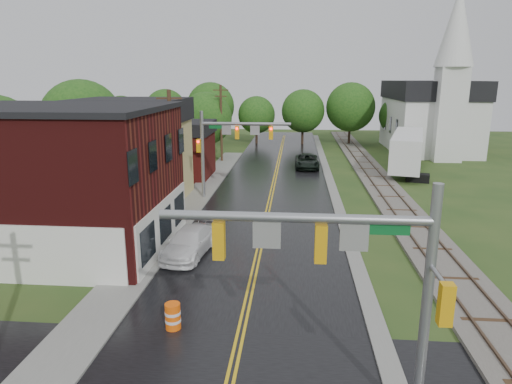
# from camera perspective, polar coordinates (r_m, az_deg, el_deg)

# --- Properties ---
(main_road) EXTENTS (10.00, 90.00, 0.02)m
(main_road) POSITION_cam_1_polar(r_m,az_deg,el_deg) (40.74, 2.04, 0.19)
(main_road) COLOR black
(main_road) RESTS_ON ground
(curb_right) EXTENTS (0.80, 70.00, 0.12)m
(curb_right) POSITION_cam_1_polar(r_m,az_deg,el_deg) (45.69, 9.15, 1.55)
(curb_right) COLOR gray
(curb_right) RESTS_ON ground
(sidewalk_left) EXTENTS (2.40, 50.00, 0.12)m
(sidewalk_left) POSITION_cam_1_polar(r_m,az_deg,el_deg) (36.78, -8.07, -1.47)
(sidewalk_left) COLOR gray
(sidewalk_left) RESTS_ON ground
(brick_building) EXTENTS (14.30, 10.30, 8.30)m
(brick_building) POSITION_cam_1_polar(r_m,az_deg,el_deg) (29.01, -25.08, 1.56)
(brick_building) COLOR #480F0F
(brick_building) RESTS_ON ground
(yellow_house) EXTENTS (8.00, 7.00, 6.40)m
(yellow_house) POSITION_cam_1_polar(r_m,az_deg,el_deg) (38.37, -14.92, 3.74)
(yellow_house) COLOR tan
(yellow_house) RESTS_ON ground
(darkred_building) EXTENTS (7.00, 6.00, 4.40)m
(darkred_building) POSITION_cam_1_polar(r_m,az_deg,el_deg) (46.71, -9.99, 4.53)
(darkred_building) COLOR #3F0F0C
(darkred_building) RESTS_ON ground
(church) EXTENTS (10.40, 18.40, 20.00)m
(church) POSITION_cam_1_polar(r_m,az_deg,el_deg) (65.87, 21.16, 9.72)
(church) COLOR silver
(church) RESTS_ON ground
(railroad) EXTENTS (3.20, 80.00, 0.30)m
(railroad) POSITION_cam_1_polar(r_m,az_deg,el_deg) (46.24, 14.85, 1.53)
(railroad) COLOR #59544C
(railroad) RESTS_ON ground
(traffic_signal_near) EXTENTS (7.34, 0.30, 7.20)m
(traffic_signal_near) POSITION_cam_1_polar(r_m,az_deg,el_deg) (12.55, 11.49, -8.72)
(traffic_signal_near) COLOR gray
(traffic_signal_near) RESTS_ON ground
(traffic_signal_far) EXTENTS (7.34, 0.43, 7.20)m
(traffic_signal_far) POSITION_cam_1_polar(r_m,az_deg,el_deg) (37.22, -3.52, 6.64)
(traffic_signal_far) COLOR gray
(traffic_signal_far) RESTS_ON ground
(utility_pole_b) EXTENTS (1.80, 0.28, 9.00)m
(utility_pole_b) POSITION_cam_1_polar(r_m,az_deg,el_deg) (33.09, -10.52, 5.06)
(utility_pole_b) COLOR #382616
(utility_pole_b) RESTS_ON ground
(utility_pole_c) EXTENTS (1.80, 0.28, 9.00)m
(utility_pole_c) POSITION_cam_1_polar(r_m,az_deg,el_deg) (54.45, -4.37, 8.71)
(utility_pole_c) COLOR #382616
(utility_pole_c) RESTS_ON ground
(tree_left_b) EXTENTS (7.60, 7.60, 9.69)m
(tree_left_b) POSITION_cam_1_polar(r_m,az_deg,el_deg) (46.09, -20.75, 8.13)
(tree_left_b) COLOR black
(tree_left_b) RESTS_ON ground
(tree_left_c) EXTENTS (6.00, 6.00, 7.65)m
(tree_left_c) POSITION_cam_1_polar(r_m,az_deg,el_deg) (52.14, -12.85, 7.94)
(tree_left_c) COLOR black
(tree_left_c) RESTS_ON ground
(tree_left_e) EXTENTS (6.40, 6.40, 8.16)m
(tree_left_e) POSITION_cam_1_polar(r_m,az_deg,el_deg) (56.67, -6.13, 8.98)
(tree_left_e) COLOR black
(tree_left_e) RESTS_ON ground
(suv_dark) EXTENTS (2.63, 5.57, 1.54)m
(suv_dark) POSITION_cam_1_polar(r_m,az_deg,el_deg) (50.98, 6.39, 3.82)
(suv_dark) COLOR black
(suv_dark) RESTS_ON ground
(pickup_white) EXTENTS (2.71, 5.32, 1.48)m
(pickup_white) POSITION_cam_1_polar(r_m,az_deg,el_deg) (26.17, -8.34, -6.27)
(pickup_white) COLOR white
(pickup_white) RESTS_ON ground
(semi_trailer) EXTENTS (6.18, 13.56, 4.12)m
(semi_trailer) POSITION_cam_1_polar(r_m,az_deg,el_deg) (51.10, 18.40, 5.09)
(semi_trailer) COLOR black
(semi_trailer) RESTS_ON ground
(construction_barrel) EXTENTS (0.67, 0.67, 1.10)m
(construction_barrel) POSITION_cam_1_polar(r_m,az_deg,el_deg) (19.10, -10.35, -15.04)
(construction_barrel) COLOR #FE5B0B
(construction_barrel) RESTS_ON ground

